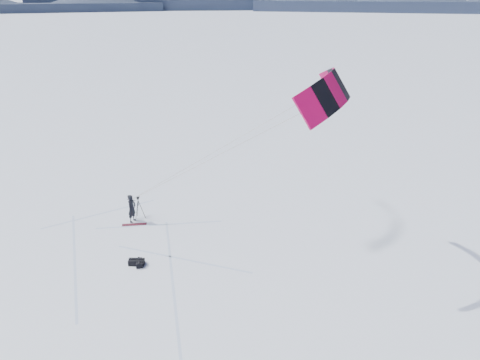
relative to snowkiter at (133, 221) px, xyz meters
The scene contains 9 objects.
ground 1.58m from the snowkiter, 72.58° to the right, with size 1800.00×1800.00×0.00m, color white.
horizon_hills 3.83m from the snowkiter, 72.58° to the right, with size 704.00×704.42×8.61m.
snow_tracks 2.07m from the snowkiter, 117.87° to the right, with size 13.93×10.25×0.01m.
snowkiter is the anchor object (origin of this frame).
snowboard 0.47m from the snowkiter, 44.15° to the right, with size 1.38×0.26×0.04m, color maroon.
tripod 1.02m from the snowkiter, 79.54° to the left, with size 0.65×0.58×1.36m.
gear_bag_a 4.78m from the snowkiter, 51.05° to the right, with size 0.83×0.62×0.34m.
gear_bag_b 4.86m from the snowkiter, 49.63° to the right, with size 0.66×0.71×0.30m.
power_kite 13.64m from the snowkiter, ahead, with size 11.93×6.19×7.87m.
Camera 1 is at (15.35, -17.87, 12.41)m, focal length 35.00 mm.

